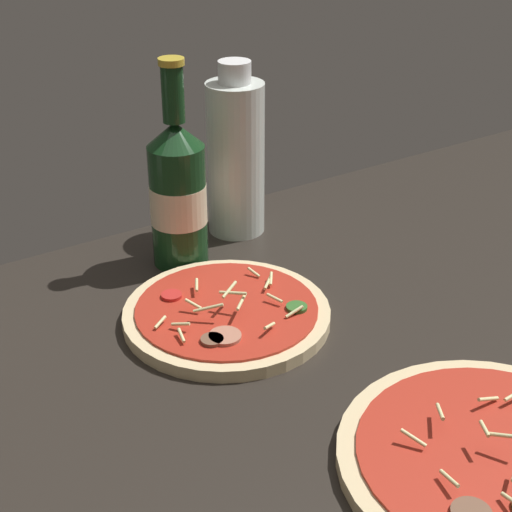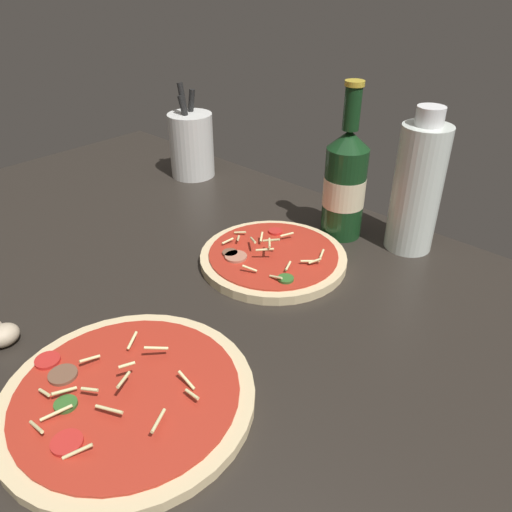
% 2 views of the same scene
% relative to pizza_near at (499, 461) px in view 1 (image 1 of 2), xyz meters
% --- Properties ---
extents(counter_slab, '(1.60, 0.90, 0.03)m').
position_rel_pizza_near_xyz_m(counter_slab, '(-0.01, 0.15, -0.02)').
color(counter_slab, '#28231E').
rests_on(counter_slab, ground).
extents(pizza_near, '(0.28, 0.28, 0.04)m').
position_rel_pizza_near_xyz_m(pizza_near, '(0.00, 0.00, 0.00)').
color(pizza_near, beige).
rests_on(pizza_near, counter_slab).
extents(pizza_far, '(0.24, 0.24, 0.05)m').
position_rel_pizza_near_xyz_m(pizza_far, '(-0.08, 0.33, 0.00)').
color(pizza_far, beige).
rests_on(pizza_far, counter_slab).
extents(beer_bottle, '(0.07, 0.07, 0.26)m').
position_rel_pizza_near_xyz_m(beer_bottle, '(-0.05, 0.49, 0.09)').
color(beer_bottle, '#143819').
rests_on(beer_bottle, counter_slab).
extents(oil_bottle, '(0.08, 0.08, 0.24)m').
position_rel_pizza_near_xyz_m(oil_bottle, '(0.06, 0.53, 0.10)').
color(oil_bottle, silver).
rests_on(oil_bottle, counter_slab).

